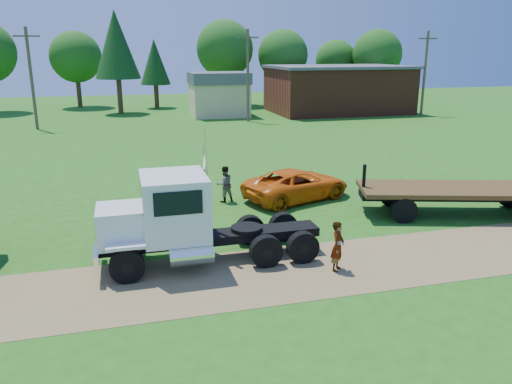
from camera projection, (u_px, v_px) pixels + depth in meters
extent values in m
plane|color=#255813|center=(329.00, 267.00, 16.88)|extent=(140.00, 140.00, 0.00)
cube|color=brown|center=(329.00, 267.00, 16.88)|extent=(120.00, 4.20, 0.01)
cube|color=black|center=(213.00, 238.00, 17.28)|extent=(7.57, 0.97, 0.30)
cylinder|color=black|center=(127.00, 266.00, 15.61)|extent=(1.11, 0.36, 1.11)
cylinder|color=black|center=(127.00, 266.00, 15.61)|extent=(0.39, 0.37, 0.39)
cylinder|color=black|center=(126.00, 241.00, 17.61)|extent=(1.11, 0.36, 1.11)
cylinder|color=black|center=(126.00, 241.00, 17.61)|extent=(0.39, 0.37, 0.39)
cylinder|color=black|center=(266.00, 251.00, 16.75)|extent=(1.11, 0.36, 1.11)
cylinder|color=black|center=(266.00, 251.00, 16.75)|extent=(0.39, 0.37, 0.39)
cylinder|color=black|center=(250.00, 230.00, 18.76)|extent=(1.11, 0.36, 1.11)
cylinder|color=black|center=(250.00, 230.00, 18.76)|extent=(0.39, 0.37, 0.39)
cylinder|color=black|center=(303.00, 247.00, 17.08)|extent=(1.11, 0.36, 1.11)
cylinder|color=black|center=(303.00, 247.00, 17.08)|extent=(0.39, 0.37, 0.39)
cylinder|color=black|center=(283.00, 227.00, 19.09)|extent=(1.11, 0.36, 1.11)
cylinder|color=black|center=(283.00, 227.00, 19.09)|extent=(0.39, 0.37, 0.39)
cube|color=silver|center=(126.00, 224.00, 16.35)|extent=(1.82, 1.72, 1.21)
cube|color=white|center=(97.00, 228.00, 16.13)|extent=(0.08, 1.51, 1.01)
cube|color=white|center=(97.00, 249.00, 16.32)|extent=(0.16, 2.32, 0.30)
cube|color=silver|center=(175.00, 206.00, 16.61)|extent=(2.12, 2.43, 2.12)
cube|color=black|center=(142.00, 195.00, 16.23)|extent=(0.05, 2.02, 0.86)
cube|color=black|center=(178.00, 203.00, 15.36)|extent=(1.51, 0.04, 0.76)
cube|color=black|center=(170.00, 183.00, 17.62)|extent=(1.51, 0.04, 0.76)
cube|color=silver|center=(126.00, 247.00, 15.43)|extent=(1.21, 0.46, 0.10)
cube|color=silver|center=(124.00, 224.00, 17.43)|extent=(1.21, 0.46, 0.10)
cylinder|color=white|center=(191.00, 256.00, 16.00)|extent=(1.41, 0.61, 0.61)
cylinder|color=white|center=(206.00, 192.00, 17.35)|extent=(0.14, 0.14, 4.64)
cylinder|color=black|center=(247.00, 228.00, 17.52)|extent=(1.11, 1.11, 0.12)
imported|color=#DF5E0A|center=(297.00, 184.00, 24.28)|extent=(5.92, 4.14, 1.50)
cube|color=#3E2C13|center=(461.00, 190.00, 21.92)|extent=(9.16, 5.03, 0.20)
cube|color=black|center=(460.00, 195.00, 22.00)|extent=(8.72, 3.56, 0.27)
cylinder|color=black|center=(404.00, 210.00, 21.06)|extent=(1.15, 0.63, 1.10)
cylinder|color=black|center=(391.00, 195.00, 23.27)|extent=(1.15, 0.63, 1.10)
cylinder|color=black|center=(510.00, 196.00, 23.13)|extent=(1.15, 0.63, 1.10)
cube|color=black|center=(364.00, 177.00, 21.89)|extent=(0.16, 0.16, 1.10)
imported|color=#999999|center=(338.00, 246.00, 16.40)|extent=(0.71, 0.74, 1.70)
imported|color=#999999|center=(224.00, 184.00, 23.85)|extent=(0.98, 0.84, 1.75)
cube|color=brown|center=(338.00, 90.00, 57.82)|extent=(15.00, 10.00, 5.00)
cube|color=#505055|center=(339.00, 67.00, 57.09)|extent=(15.40, 10.40, 0.30)
cube|color=tan|center=(219.00, 99.00, 54.51)|extent=(6.00, 5.00, 3.60)
cube|color=#505055|center=(219.00, 78.00, 53.88)|extent=(6.20, 5.40, 1.20)
cylinder|color=#4F3C2C|center=(32.00, 79.00, 44.63)|extent=(0.28, 0.28, 9.00)
cube|color=#4F3C2C|center=(26.00, 36.00, 43.61)|extent=(2.20, 0.14, 0.14)
cylinder|color=#4F3C2C|center=(248.00, 76.00, 49.63)|extent=(0.28, 0.28, 9.00)
cube|color=#4F3C2C|center=(248.00, 37.00, 48.61)|extent=(2.20, 0.14, 0.14)
cylinder|color=#4F3C2C|center=(425.00, 74.00, 54.62)|extent=(0.28, 0.28, 9.00)
cube|color=#4F3C2C|center=(428.00, 38.00, 53.60)|extent=(2.20, 0.14, 0.14)
cylinder|color=#372816|center=(79.00, 94.00, 62.96)|extent=(0.56, 0.56, 3.33)
sphere|color=#234912|center=(76.00, 57.00, 61.71)|extent=(6.27, 6.27, 6.27)
cylinder|color=#372816|center=(157.00, 96.00, 62.22)|extent=(0.56, 0.56, 2.92)
cone|color=black|center=(155.00, 62.00, 61.08)|extent=(3.67, 3.67, 5.43)
cylinder|color=#372816|center=(225.00, 90.00, 64.97)|extent=(0.56, 0.56, 3.84)
sphere|color=#234912|center=(225.00, 49.00, 63.53)|extent=(7.24, 7.24, 7.24)
cylinder|color=#372816|center=(282.00, 91.00, 66.06)|extent=(0.56, 0.56, 3.43)
sphere|color=#234912|center=(283.00, 55.00, 64.78)|extent=(6.47, 6.47, 6.47)
cylinder|color=#372816|center=(375.00, 90.00, 67.70)|extent=(0.56, 0.56, 3.47)
sphere|color=#234912|center=(377.00, 54.00, 66.40)|extent=(6.54, 6.54, 6.54)
cylinder|color=#372816|center=(120.00, 96.00, 56.51)|extent=(0.56, 0.56, 3.97)
cone|color=black|center=(116.00, 44.00, 54.96)|extent=(4.99, 4.99, 7.37)
cylinder|color=#372816|center=(334.00, 90.00, 70.84)|extent=(0.56, 0.56, 3.01)
sphere|color=#234912|center=(336.00, 60.00, 69.71)|extent=(5.67, 5.67, 5.67)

